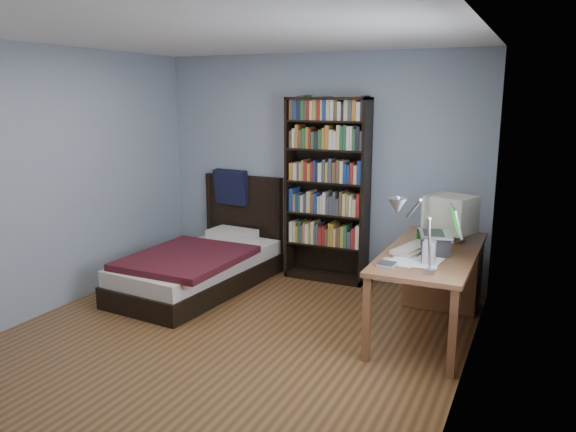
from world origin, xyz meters
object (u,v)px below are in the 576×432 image
object	(u,v)px
soda_can	(421,236)
laptop	(438,240)
desk_lamp	(403,214)
speaker	(429,253)
crt_monitor	(451,215)
bed	(203,263)
bookshelf	(327,190)
keyboard	(414,249)
desk	(440,269)

from	to	relation	value
soda_can	laptop	bearing A→B (deg)	-55.47
desk_lamp	speaker	bearing A→B (deg)	84.00
crt_monitor	desk_lamp	size ratio (longest dim) A/B	0.73
speaker	bed	xyz separation A→B (m)	(-2.51, 0.57, -0.57)
bed	bookshelf	bearing A→B (deg)	35.47
laptop	soda_can	distance (m)	0.35
keyboard	soda_can	size ratio (longest dim) A/B	3.76
soda_can	desk_lamp	bearing A→B (deg)	-84.42
desk	bookshelf	distance (m)	1.53
desk	bed	bearing A→B (deg)	-172.08
soda_can	crt_monitor	bearing A→B (deg)	43.23
laptop	soda_can	xyz separation A→B (m)	(-0.20, 0.29, -0.05)
crt_monitor	soda_can	world-z (taller)	crt_monitor
desk	laptop	size ratio (longest dim) A/B	4.13
desk_lamp	soda_can	xyz separation A→B (m)	(-0.13, 1.30, -0.46)
desk	soda_can	bearing A→B (deg)	-117.84
keyboard	bookshelf	distance (m)	1.60
bookshelf	bed	distance (m)	1.57
speaker	bookshelf	world-z (taller)	bookshelf
crt_monitor	laptop	world-z (taller)	crt_monitor
speaker	laptop	bearing A→B (deg)	86.56
crt_monitor	keyboard	world-z (taller)	crt_monitor
speaker	bed	bearing A→B (deg)	164.14
desk_lamp	bookshelf	size ratio (longest dim) A/B	0.32
bed	crt_monitor	bearing A→B (deg)	6.36
keyboard	bed	world-z (taller)	bed
laptop	desk	bearing A→B (deg)	95.74
crt_monitor	speaker	world-z (taller)	crt_monitor
speaker	crt_monitor	bearing A→B (deg)	85.05
desk_lamp	soda_can	distance (m)	1.38
bed	soda_can	bearing A→B (deg)	1.82
bookshelf	bed	size ratio (longest dim) A/B	0.97
desk	soda_can	distance (m)	0.48
desk	desk_lamp	bearing A→B (deg)	-90.55
laptop	desk_lamp	xyz separation A→B (m)	(-0.07, -1.01, 0.41)
soda_can	bed	world-z (taller)	bed
keyboard	soda_can	xyz separation A→B (m)	(-0.00, 0.30, 0.05)
desk	laptop	world-z (taller)	laptop
crt_monitor	desk_lamp	world-z (taller)	desk_lamp
desk	desk_lamp	size ratio (longest dim) A/B	2.62
desk	keyboard	size ratio (longest dim) A/B	3.40
keyboard	bed	xyz separation A→B (m)	(-2.32, 0.23, -0.49)
crt_monitor	bed	world-z (taller)	bed
desk	bed	xyz separation A→B (m)	(-2.46, -0.34, -0.16)
desk	speaker	bearing A→B (deg)	-86.59
desk	soda_can	size ratio (longest dim) A/B	12.80
crt_monitor	soda_can	distance (m)	0.35
laptop	crt_monitor	bearing A→B (deg)	87.12
keyboard	bookshelf	xyz separation A→B (m)	(-1.20, 1.03, 0.27)
bookshelf	desk	bearing A→B (deg)	-18.98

